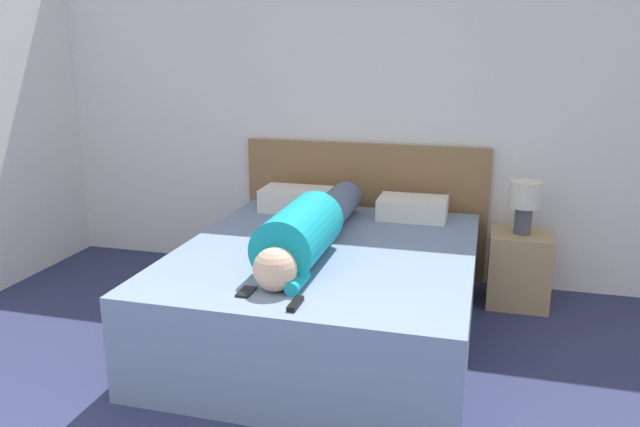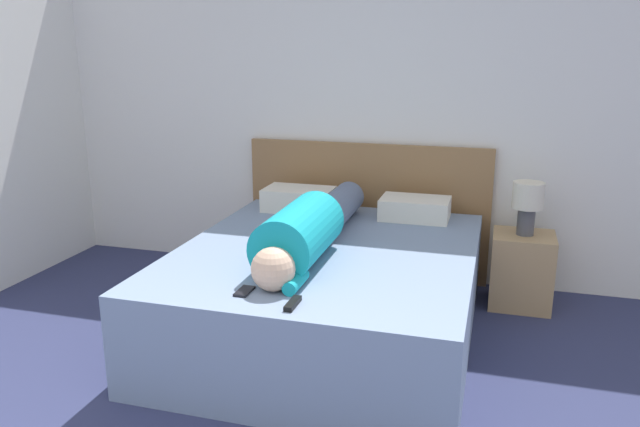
# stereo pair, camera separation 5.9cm
# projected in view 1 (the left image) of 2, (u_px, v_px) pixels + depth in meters

# --- Properties ---
(wall_back) EXTENTS (6.05, 0.06, 2.60)m
(wall_back) POSITION_uv_depth(u_px,v_px,m) (365.00, 103.00, 4.56)
(wall_back) COLOR white
(wall_back) RESTS_ON ground_plane
(bed) EXTENTS (1.70, 2.01, 0.56)m
(bed) POSITION_uv_depth(u_px,v_px,m) (327.00, 293.00, 3.73)
(bed) COLOR #7589A8
(bed) RESTS_ON ground_plane
(headboard) EXTENTS (1.82, 0.04, 1.01)m
(headboard) POSITION_uv_depth(u_px,v_px,m) (363.00, 210.00, 4.70)
(headboard) COLOR olive
(headboard) RESTS_ON ground_plane
(nightstand) EXTENTS (0.40, 0.37, 0.50)m
(nightstand) POSITION_uv_depth(u_px,v_px,m) (519.00, 269.00, 4.21)
(nightstand) COLOR tan
(nightstand) RESTS_ON ground_plane
(table_lamp) EXTENTS (0.20, 0.20, 0.35)m
(table_lamp) POSITION_uv_depth(u_px,v_px,m) (525.00, 201.00, 4.08)
(table_lamp) COLOR #4C4C51
(table_lamp) RESTS_ON nightstand
(person_lying) EXTENTS (0.33, 1.67, 0.33)m
(person_lying) POSITION_uv_depth(u_px,v_px,m) (310.00, 229.00, 3.55)
(person_lying) COLOR #DBB293
(person_lying) RESTS_ON bed
(pillow_near_headboard) EXTENTS (0.49, 0.31, 0.16)m
(pillow_near_headboard) POSITION_uv_depth(u_px,v_px,m) (296.00, 199.00, 4.48)
(pillow_near_headboard) COLOR silver
(pillow_near_headboard) RESTS_ON bed
(pillow_second) EXTENTS (0.46, 0.31, 0.14)m
(pillow_second) POSITION_uv_depth(u_px,v_px,m) (413.00, 208.00, 4.27)
(pillow_second) COLOR silver
(pillow_second) RESTS_ON bed
(tv_remote) EXTENTS (0.04, 0.15, 0.02)m
(tv_remote) POSITION_uv_depth(u_px,v_px,m) (295.00, 304.00, 2.84)
(tv_remote) COLOR black
(tv_remote) RESTS_ON bed
(cell_phone) EXTENTS (0.06, 0.13, 0.01)m
(cell_phone) POSITION_uv_depth(u_px,v_px,m) (246.00, 292.00, 3.00)
(cell_phone) COLOR black
(cell_phone) RESTS_ON bed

